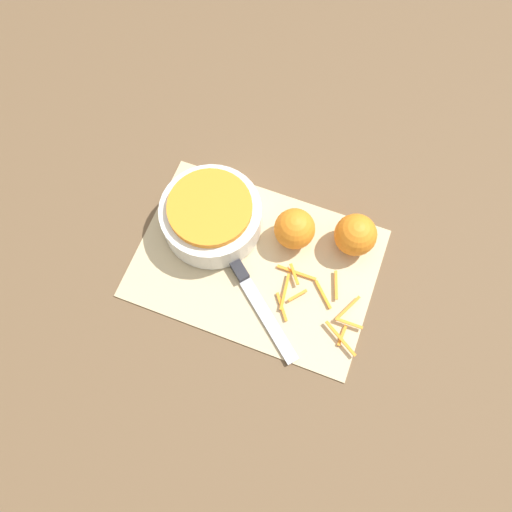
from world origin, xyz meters
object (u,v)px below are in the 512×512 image
at_px(bowl_speckled, 211,215).
at_px(knife, 243,276).
at_px(orange_left, 295,229).
at_px(orange_right, 355,235).

relative_size(bowl_speckled, knife, 0.87).
xyz_separation_m(orange_left, orange_right, (0.10, 0.03, 0.00)).
distance_m(orange_left, orange_right, 0.11).
xyz_separation_m(knife, orange_left, (0.06, 0.10, 0.03)).
bearing_deg(orange_right, orange_left, -165.71).
bearing_deg(knife, bowl_speckled, 178.35).
bearing_deg(orange_right, bowl_speckled, -167.88).
bearing_deg(knife, orange_left, 99.97).
height_order(knife, orange_left, orange_left).
distance_m(bowl_speckled, orange_left, 0.15).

